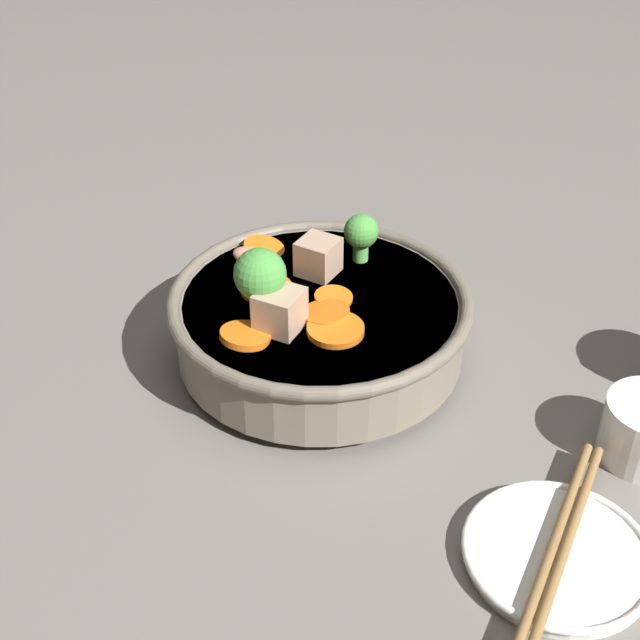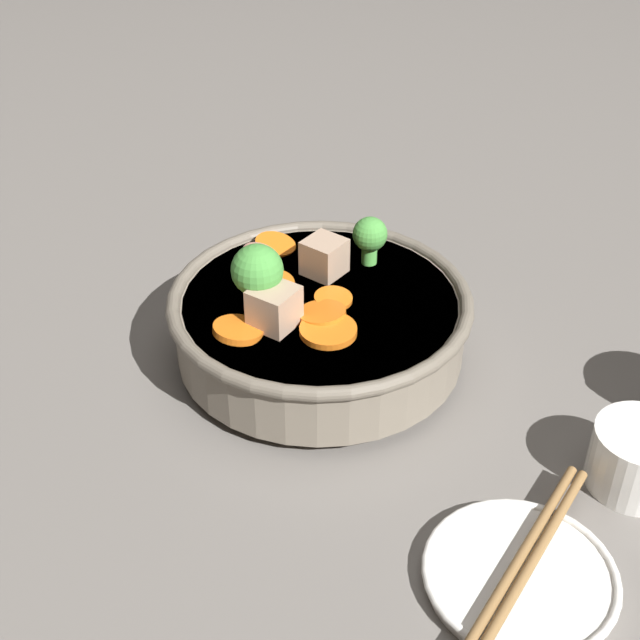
{
  "view_description": "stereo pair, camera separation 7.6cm",
  "coord_description": "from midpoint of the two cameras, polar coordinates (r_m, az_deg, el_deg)",
  "views": [
    {
      "loc": [
        -0.06,
        0.61,
        0.48
      ],
      "look_at": [
        0.0,
        0.0,
        0.04
      ],
      "focal_mm": 50.0,
      "sensor_mm": 36.0,
      "label": 1
    },
    {
      "loc": [
        -0.13,
        0.6,
        0.48
      ],
      "look_at": [
        0.0,
        0.0,
        0.04
      ],
      "focal_mm": 50.0,
      "sensor_mm": 36.0,
      "label": 2
    }
  ],
  "objects": [
    {
      "name": "stirfry_bowl",
      "position": [
        0.76,
        2.79,
        0.05
      ],
      "size": [
        0.26,
        0.26,
        0.12
      ],
      "color": "slate",
      "rests_on": "ground_plane"
    },
    {
      "name": "side_saucer",
      "position": [
        0.63,
        16.21,
        -15.66
      ],
      "size": [
        0.13,
        0.13,
        0.01
      ],
      "color": "white",
      "rests_on": "ground_plane"
    },
    {
      "name": "tea_cup",
      "position": [
        0.71,
        22.67,
        -8.25
      ],
      "size": [
        0.07,
        0.07,
        0.05
      ],
      "color": "white",
      "rests_on": "ground_plane"
    },
    {
      "name": "chopsticks_pair",
      "position": [
        0.62,
        16.35,
        -15.1
      ],
      "size": [
        0.09,
        0.2,
        0.01
      ],
      "color": "olive",
      "rests_on": "side_saucer"
    },
    {
      "name": "ground_plane",
      "position": [
        0.78,
        2.77,
        -2.59
      ],
      "size": [
        3.0,
        3.0,
        0.0
      ],
      "primitive_type": "plane",
      "color": "slate"
    }
  ]
}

